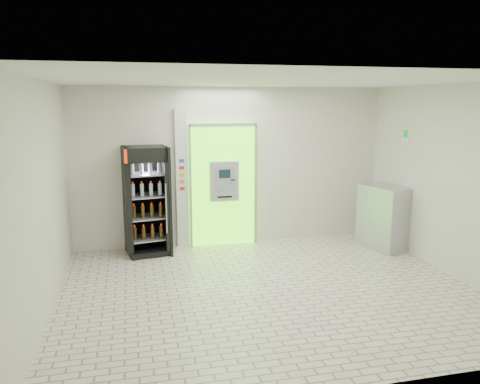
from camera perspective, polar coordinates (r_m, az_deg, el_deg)
name	(u,v)px	position (r m, az deg, el deg)	size (l,w,h in m)	color
ground	(269,290)	(7.02, 3.55, -11.84)	(6.00, 6.00, 0.00)	beige
room_shell	(271,166)	(6.53, 3.74, 3.23)	(6.00, 6.00, 6.00)	silver
atm_assembly	(223,184)	(8.91, -2.07, 0.92)	(1.30, 0.24, 2.33)	#5DF314
pillar	(182,179)	(8.80, -7.11, 1.58)	(0.22, 0.11, 2.60)	silver
beverage_cooler	(147,203)	(8.56, -11.29, -1.30)	(0.83, 0.79, 1.95)	black
steel_cabinet	(385,217)	(9.18, 17.21, -2.96)	(0.83, 1.02, 1.19)	#A7A9AE
exit_sign	(406,135)	(9.05, 19.58, 6.53)	(0.02, 0.22, 0.26)	white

